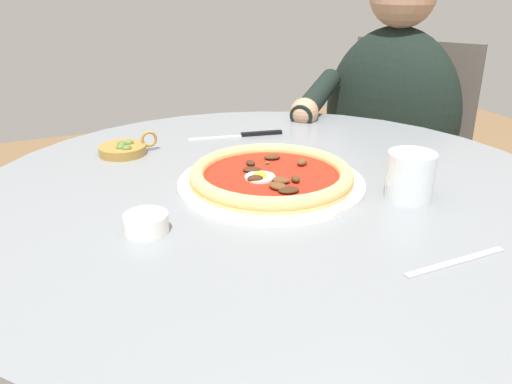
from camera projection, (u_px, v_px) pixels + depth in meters
The scene contains 9 objects.
dining_table at pixel (271, 261), 0.98m from camera, with size 1.06×1.06×0.74m.
pizza_on_plate at pixel (271, 177), 0.94m from camera, with size 0.32×0.32×0.04m.
water_glass at pixel (410, 179), 0.88m from camera, with size 0.08×0.08×0.08m.
steak_knife at pixel (249, 134), 1.22m from camera, with size 0.21×0.05×0.01m.
ramekin_capers at pixel (146, 222), 0.78m from camera, with size 0.06×0.06×0.03m.
olive_pan at pixel (124, 149), 1.10m from camera, with size 0.12×0.09×0.04m.
fork_utensil at pixel (456, 262), 0.70m from camera, with size 0.16×0.02×0.00m.
diner_person at pixel (384, 181), 1.62m from camera, with size 0.58×0.44×1.11m.
cafe_chair_diner at pixel (399, 155), 1.73m from camera, with size 0.61×0.61×0.87m.
Camera 1 is at (-0.37, -0.77, 1.10)m, focal length 38.13 mm.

